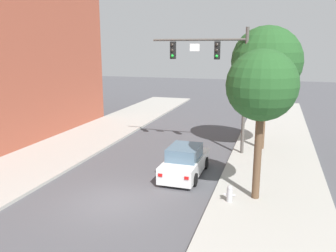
% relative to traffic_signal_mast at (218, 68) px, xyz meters
% --- Properties ---
extents(ground_plane, '(120.00, 120.00, 0.00)m').
position_rel_traffic_signal_mast_xyz_m(ground_plane, '(-3.00, -8.38, -5.30)').
color(ground_plane, '#4C4C51').
extents(sidewalk_right, '(5.00, 60.00, 0.15)m').
position_rel_traffic_signal_mast_xyz_m(sidewalk_right, '(3.50, -8.38, -5.23)').
color(sidewalk_right, '#A8A59E').
rests_on(sidewalk_right, ground).
extents(traffic_signal_mast, '(5.80, 0.38, 7.50)m').
position_rel_traffic_signal_mast_xyz_m(traffic_signal_mast, '(0.00, 0.00, 0.00)').
color(traffic_signal_mast, '#514C47').
rests_on(traffic_signal_mast, sidewalk_right).
extents(car_lead_white, '(1.86, 4.25, 1.60)m').
position_rel_traffic_signal_mast_xyz_m(car_lead_white, '(-0.87, -4.36, -4.58)').
color(car_lead_white, silver).
rests_on(car_lead_white, ground).
extents(fire_hydrant, '(0.48, 0.24, 0.72)m').
position_rel_traffic_signal_mast_xyz_m(fire_hydrant, '(1.81, -7.18, -4.80)').
color(fire_hydrant, '#B2B2B7').
rests_on(fire_hydrant, sidewalk_right).
extents(street_tree_nearest, '(2.91, 2.91, 6.33)m').
position_rel_traffic_signal_mast_xyz_m(street_tree_nearest, '(2.83, -6.45, -0.33)').
color(street_tree_nearest, brown).
rests_on(street_tree_nearest, sidewalk_right).
extents(street_tree_second, '(4.32, 4.32, 7.67)m').
position_rel_traffic_signal_mast_xyz_m(street_tree_second, '(2.70, 1.40, 0.34)').
color(street_tree_second, brown).
rests_on(street_tree_second, sidewalk_right).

